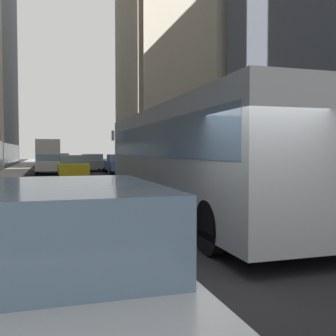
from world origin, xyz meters
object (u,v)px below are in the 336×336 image
object	(u,v)px
car_white_van	(48,164)
box_truck	(48,153)
car_silver_sedan	(41,283)
car_yellow_taxi	(72,167)
car_grey_wagon	(92,162)
car_blue_hatchback	(118,164)
transit_bus	(191,155)
car_black_suv	(61,160)
dalmatian_dog	(150,226)

from	to	relation	value
car_white_van	box_truck	world-z (taller)	box_truck
car_white_van	car_silver_sedan	distance (m)	30.62
car_yellow_taxi	car_grey_wagon	xyz separation A→B (m)	(2.40, 10.21, -0.00)
car_blue_hatchback	car_grey_wagon	bearing A→B (deg)	108.34
transit_bus	car_yellow_taxi	world-z (taller)	transit_bus
car_black_suv	car_yellow_taxi	bearing A→B (deg)	-90.00
box_truck	dalmatian_dog	xyz separation A→B (m)	(1.81, -36.06, -1.15)
car_grey_wagon	transit_bus	bearing A→B (deg)	-90.00
car_blue_hatchback	car_black_suv	bearing A→B (deg)	101.91
car_yellow_taxi	dalmatian_dog	xyz separation A→B (m)	(0.21, -20.51, -0.31)
car_black_suv	dalmatian_dog	size ratio (longest dim) A/B	4.32
car_yellow_taxi	car_black_suv	world-z (taller)	same
car_blue_hatchback	box_truck	world-z (taller)	box_truck
transit_bus	car_black_suv	bearing A→B (deg)	93.34
car_silver_sedan	box_truck	xyz separation A→B (m)	(-0.00, 39.68, 0.84)
transit_bus	car_black_suv	distance (m)	41.15
transit_bus	car_silver_sedan	xyz separation A→B (m)	(-4.00, -7.41, -0.95)
dalmatian_dog	car_black_suv	bearing A→B (deg)	90.27
car_white_van	car_black_suv	bearing A→B (deg)	84.88
car_silver_sedan	car_black_suv	bearing A→B (deg)	88.11
car_silver_sedan	dalmatian_dog	bearing A→B (deg)	63.42
car_blue_hatchback	box_truck	xyz separation A→B (m)	(-5.60, 10.17, 0.85)
car_yellow_taxi	car_black_suv	distance (m)	24.35
box_truck	transit_bus	bearing A→B (deg)	-82.93
car_white_van	car_silver_sedan	xyz separation A→B (m)	(0.00, -30.62, -0.00)
car_yellow_taxi	car_grey_wagon	world-z (taller)	same
car_black_suv	car_blue_hatchback	bearing A→B (deg)	-78.09
car_yellow_taxi	box_truck	distance (m)	15.66
car_white_van	box_truck	xyz separation A→B (m)	(-0.00, 9.06, 0.84)
transit_bus	car_white_van	distance (m)	23.57
car_black_suv	car_grey_wagon	world-z (taller)	same
car_yellow_taxi	car_silver_sedan	size ratio (longest dim) A/B	1.07
car_grey_wagon	car_blue_hatchback	xyz separation A→B (m)	(1.60, -4.83, -0.00)
dalmatian_dog	car_blue_hatchback	bearing A→B (deg)	81.68
car_black_suv	dalmatian_dog	world-z (taller)	car_black_suv
car_black_suv	box_truck	xyz separation A→B (m)	(-1.60, -8.79, 0.84)
car_black_suv	car_white_van	xyz separation A→B (m)	(-1.60, -17.85, 0.00)
car_white_van	car_silver_sedan	bearing A→B (deg)	-90.00
transit_bus	box_truck	xyz separation A→B (m)	(-4.00, 32.27, -0.11)
dalmatian_dog	transit_bus	bearing A→B (deg)	60.02
transit_bus	car_grey_wagon	bearing A→B (deg)	90.00
transit_bus	car_silver_sedan	world-z (taller)	transit_bus
car_grey_wagon	dalmatian_dog	size ratio (longest dim) A/B	4.13
car_silver_sedan	box_truck	world-z (taller)	box_truck
box_truck	car_white_van	bearing A→B (deg)	-90.00
car_yellow_taxi	car_blue_hatchback	bearing A→B (deg)	53.39
transit_bus	dalmatian_dog	size ratio (longest dim) A/B	11.98
car_grey_wagon	car_silver_sedan	world-z (taller)	same
transit_bus	box_truck	size ratio (longest dim) A/B	1.54
dalmatian_dog	car_yellow_taxi	bearing A→B (deg)	90.59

